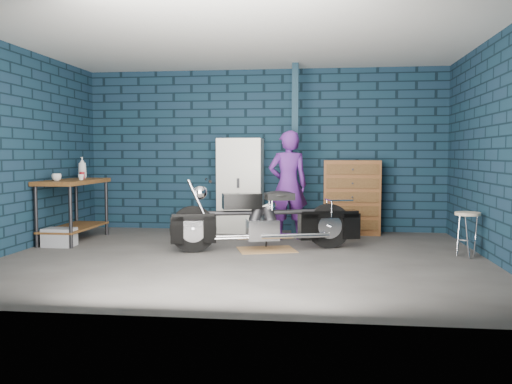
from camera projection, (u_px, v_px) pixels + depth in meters
ground at (242, 258)px, 6.73m from camera, size 6.00×6.00×0.00m
room_walls at (248, 107)px, 7.14m from camera, size 6.02×5.01×2.71m
support_post at (295, 150)px, 8.50m from camera, size 0.10×0.10×2.70m
workbench at (74, 210)px, 8.02m from camera, size 0.60×1.40×0.91m
drip_mat at (267, 250)px, 7.27m from camera, size 0.88×0.75×0.01m
motorcycle at (267, 214)px, 7.24m from camera, size 2.26×1.20×0.96m
person at (288, 185)px, 8.16m from camera, size 0.68×0.53×1.64m
storage_bin at (59, 237)px, 7.55m from camera, size 0.41×0.29×0.26m
locker at (240, 185)px, 8.93m from camera, size 0.72×0.51×1.54m
tool_chest at (351, 197)px, 8.72m from camera, size 0.89×0.49×1.19m
shop_stool at (467, 235)px, 6.75m from camera, size 0.38×0.38×0.57m
cup_a at (57, 177)px, 7.64m from camera, size 0.16×0.16×0.10m
cup_b at (81, 177)px, 7.90m from camera, size 0.09×0.09×0.08m
mug_red at (82, 175)px, 8.25m from camera, size 0.10×0.10×0.11m
bottle at (82, 168)px, 8.44m from camera, size 0.14×0.14×0.33m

